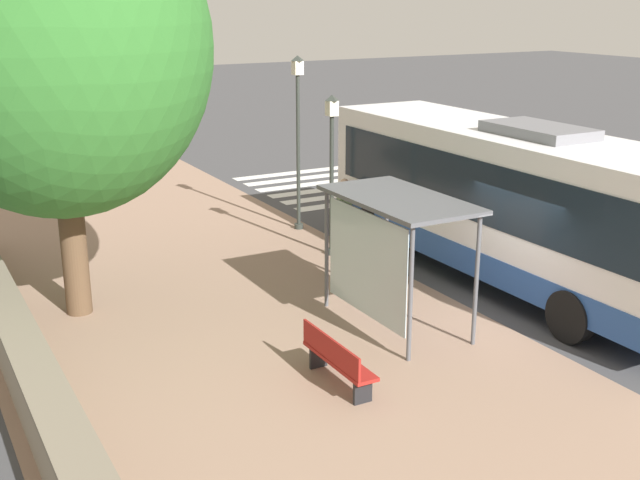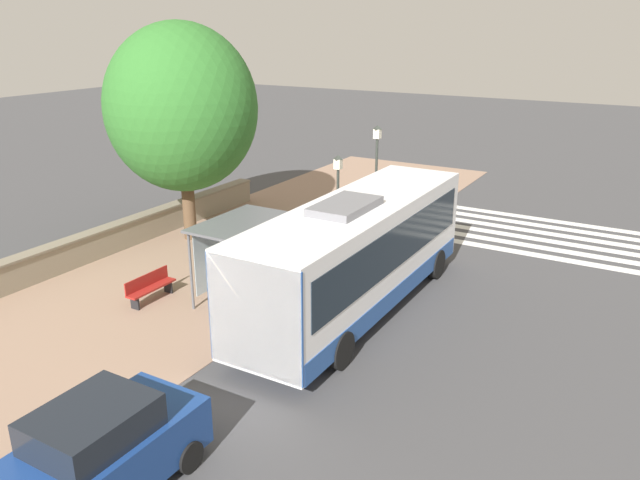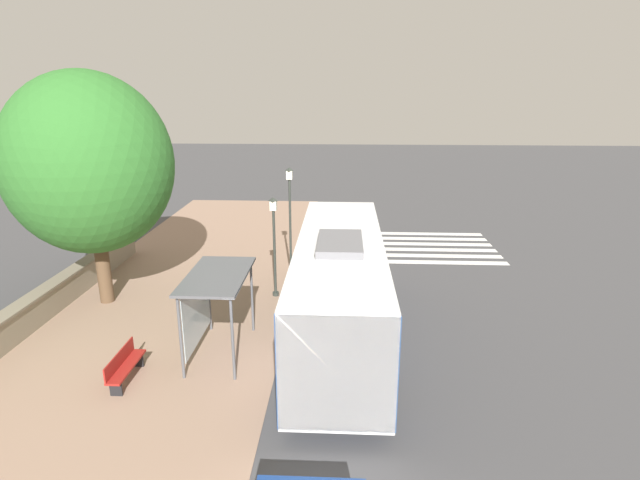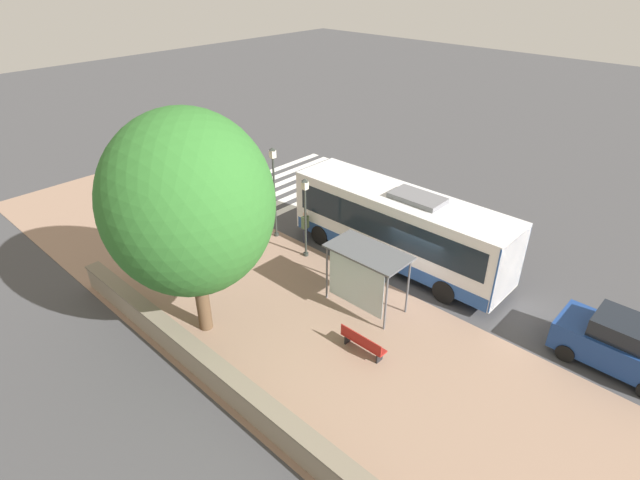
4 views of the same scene
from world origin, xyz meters
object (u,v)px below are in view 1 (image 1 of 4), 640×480
at_px(street_lamp_near, 332,162).
at_px(shade_tree, 55,47).
at_px(bus, 508,199).
at_px(bench, 337,359).
at_px(street_lamp_far, 298,129).
at_px(pedestrian, 344,205).
at_px(bus_shelter, 391,221).

relative_size(street_lamp_near, shade_tree, 0.47).
xyz_separation_m(bus, bench, (-5.84, -2.66, -1.37)).
bearing_deg(shade_tree, street_lamp_far, 26.18).
bearing_deg(shade_tree, pedestrian, 13.71).
relative_size(bench, shade_tree, 0.21).
distance_m(bus, shade_tree, 9.75).
height_order(bench, street_lamp_far, street_lamp_far).
relative_size(pedestrian, bench, 0.92).
bearing_deg(street_lamp_far, bench, -113.50).
height_order(bus_shelter, bench, bus_shelter).
bearing_deg(bus_shelter, bus, 15.01).
bearing_deg(bus_shelter, street_lamp_near, 74.41).
xyz_separation_m(bench, street_lamp_near, (3.34, 6.07, 1.85)).
xyz_separation_m(street_lamp_near, shade_tree, (-6.29, -0.85, 2.87)).
height_order(street_lamp_far, shade_tree, shade_tree).
distance_m(bus, bus_shelter, 3.87).
bearing_deg(street_lamp_far, bus_shelter, -103.02).
height_order(street_lamp_near, street_lamp_far, street_lamp_far).
height_order(street_lamp_near, shade_tree, shade_tree).
bearing_deg(street_lamp_near, pedestrian, 45.26).
distance_m(bus, street_lamp_far, 6.27).
xyz_separation_m(street_lamp_far, shade_tree, (-6.64, -3.26, 2.46)).
relative_size(bus_shelter, pedestrian, 1.95).
bearing_deg(bus_shelter, pedestrian, 68.19).
bearing_deg(bus, street_lamp_near, 126.33).
height_order(pedestrian, street_lamp_near, street_lamp_near).
distance_m(bus, pedestrian, 4.68).
height_order(bus, shade_tree, shade_tree).
bearing_deg(bench, street_lamp_near, 61.17).
relative_size(bus_shelter, street_lamp_far, 0.69).
bearing_deg(pedestrian, shade_tree, -166.29).
bearing_deg(street_lamp_near, street_lamp_far, 81.79).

